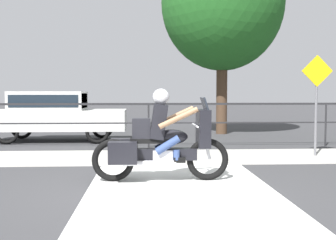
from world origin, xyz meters
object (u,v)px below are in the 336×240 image
Objects in this scene: parked_car at (54,113)px; tree_behind_sign at (222,4)px; street_sign at (317,92)px; motorcycle at (160,141)px.

tree_behind_sign reaches higher than parked_car.
parked_car is at bearing 153.00° from street_sign.
tree_behind_sign is at bearing 102.30° from street_sign.
motorcycle is 0.98× the size of street_sign.
motorcycle is 0.32× the size of tree_behind_sign.
motorcycle is at bearing -107.34° from tree_behind_sign.
parked_car is 7.91m from street_sign.
street_sign is 0.33× the size of tree_behind_sign.
motorcycle is 4.81m from street_sign.
motorcycle is 0.55× the size of parked_car.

